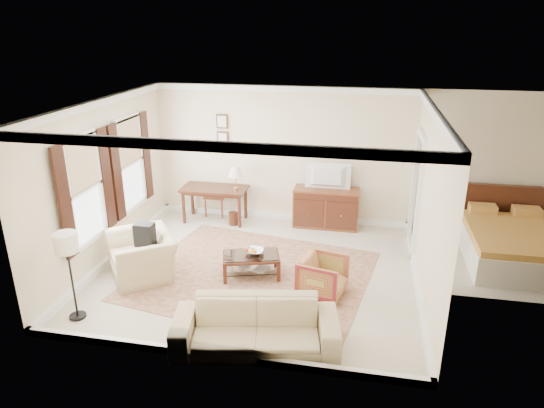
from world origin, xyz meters
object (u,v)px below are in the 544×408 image
(writing_desk, at_px, (214,192))
(club_armchair, at_px, (142,249))
(tv, at_px, (328,169))
(sofa, at_px, (256,319))
(striped_armchair, at_px, (323,274))
(coffee_table, at_px, (251,260))
(sideboard, at_px, (326,208))

(writing_desk, bearing_deg, club_armchair, -100.22)
(tv, height_order, sofa, tv)
(striped_armchair, bearing_deg, sofa, 167.39)
(coffee_table, height_order, sofa, sofa)
(club_armchair, bearing_deg, striped_armchair, 51.97)
(tv, xyz_separation_m, striped_armchair, (0.21, -2.76, -0.94))
(coffee_table, height_order, club_armchair, club_armchair)
(sideboard, distance_m, striped_armchair, 2.79)
(striped_armchair, relative_size, club_armchair, 0.61)
(tv, relative_size, coffee_table, 0.84)
(coffee_table, bearing_deg, club_armchair, -169.37)
(striped_armchair, bearing_deg, writing_desk, 58.14)
(sideboard, xyz_separation_m, striped_armchair, (0.21, -2.78, -0.07))
(sideboard, height_order, club_armchair, club_armchair)
(writing_desk, relative_size, club_armchair, 1.21)
(sofa, bearing_deg, tv, 72.37)
(striped_armchair, bearing_deg, sideboard, 17.54)
(sideboard, bearing_deg, tv, -90.00)
(writing_desk, relative_size, sofa, 0.64)
(writing_desk, relative_size, tv, 1.55)
(writing_desk, relative_size, sideboard, 1.03)
(tv, bearing_deg, club_armchair, 43.69)
(coffee_table, relative_size, club_armchair, 0.93)
(writing_desk, xyz_separation_m, sofa, (1.87, -4.15, -0.23))
(coffee_table, relative_size, sofa, 0.49)
(writing_desk, xyz_separation_m, sideboard, (2.40, 0.16, -0.24))
(writing_desk, relative_size, coffee_table, 1.30)
(tv, bearing_deg, coffee_table, 66.35)
(writing_desk, xyz_separation_m, club_armchair, (-0.47, -2.61, -0.15))
(striped_armchair, distance_m, club_armchair, 3.08)
(writing_desk, distance_m, sideboard, 2.42)
(sideboard, bearing_deg, coffee_table, -113.48)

